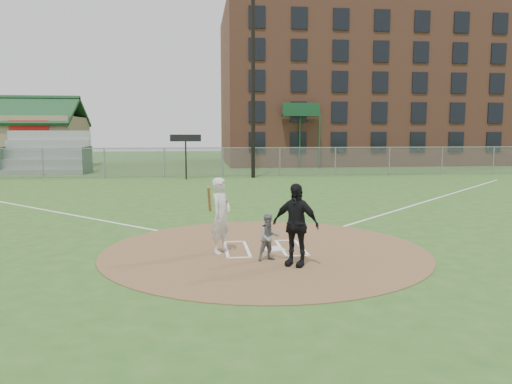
{
  "coord_description": "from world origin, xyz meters",
  "views": [
    {
      "loc": [
        -1.69,
        -12.6,
        3.06
      ],
      "look_at": [
        0.0,
        2.0,
        1.3
      ],
      "focal_mm": 35.0,
      "sensor_mm": 36.0,
      "label": 1
    }
  ],
  "objects": [
    {
      "name": "brick_warehouse",
      "position": [
        16.0,
        37.96,
        7.5
      ],
      "size": [
        30.0,
        17.17,
        15.0
      ],
      "color": "brown",
      "rests_on": "ground"
    },
    {
      "name": "scoreboard_sign",
      "position": [
        -2.5,
        20.2,
        2.39
      ],
      "size": [
        2.0,
        0.1,
        2.93
      ],
      "color": "black",
      "rests_on": "ground"
    },
    {
      "name": "umpire",
      "position": [
        0.49,
        -1.58,
        0.97
      ],
      "size": [
        1.18,
        1.0,
        1.9
      ],
      "primitive_type": "imported",
      "rotation": [
        0.0,
        0.0,
        -0.59
      ],
      "color": "black",
      "rests_on": "dirt_circle"
    },
    {
      "name": "clubhouse",
      "position": [
        -18.0,
        32.99,
        2.39
      ],
      "size": [
        12.2,
        8.71,
        6.23
      ],
      "color": "gray",
      "rests_on": "ground"
    },
    {
      "name": "bleachers",
      "position": [
        -13.0,
        26.2,
        1.59
      ],
      "size": [
        6.08,
        3.2,
        3.2
      ],
      "color": "#B7BABF",
      "rests_on": "ground"
    },
    {
      "name": "foul_line_first",
      "position": [
        9.0,
        9.0,
        0.01
      ],
      "size": [
        17.04,
        17.04,
        0.01
      ],
      "primitive_type": "cube",
      "rotation": [
        0.0,
        0.0,
        -0.79
      ],
      "color": "white",
      "rests_on": "ground"
    },
    {
      "name": "ground",
      "position": [
        0.0,
        0.0,
        0.0
      ],
      "size": [
        140.0,
        140.0,
        0.0
      ],
      "primitive_type": "plane",
      "color": "#2E581E",
      "rests_on": "ground"
    },
    {
      "name": "foul_line_third",
      "position": [
        -9.0,
        9.0,
        0.01
      ],
      "size": [
        17.04,
        17.04,
        0.01
      ],
      "primitive_type": "cube",
      "rotation": [
        0.0,
        0.0,
        0.79
      ],
      "color": "white",
      "rests_on": "ground"
    },
    {
      "name": "home_plate",
      "position": [
        0.22,
        -0.01,
        0.04
      ],
      "size": [
        0.62,
        0.62,
        0.03
      ],
      "primitive_type": "cube",
      "rotation": [
        0.0,
        0.0,
        0.29
      ],
      "color": "silver",
      "rests_on": "dirt_circle"
    },
    {
      "name": "dirt_circle",
      "position": [
        0.0,
        0.0,
        0.01
      ],
      "size": [
        8.4,
        8.4,
        0.02
      ],
      "primitive_type": "cylinder",
      "color": "brown",
      "rests_on": "ground"
    },
    {
      "name": "batter_at_plate",
      "position": [
        -1.14,
        -0.17,
        0.98
      ],
      "size": [
        0.76,
        1.12,
        1.91
      ],
      "color": "silver",
      "rests_on": "dirt_circle"
    },
    {
      "name": "light_pole",
      "position": [
        2.0,
        21.0,
        6.61
      ],
      "size": [
        1.2,
        0.3,
        12.22
      ],
      "color": "black",
      "rests_on": "ground"
    },
    {
      "name": "catcher",
      "position": [
        -0.04,
        -1.06,
        0.58
      ],
      "size": [
        0.64,
        0.56,
        1.12
      ],
      "primitive_type": "imported",
      "rotation": [
        0.0,
        0.0,
        0.29
      ],
      "color": "slate",
      "rests_on": "dirt_circle"
    },
    {
      "name": "outfield_fence",
      "position": [
        0.0,
        22.0,
        1.02
      ],
      "size": [
        56.08,
        0.08,
        2.03
      ],
      "color": "slate",
      "rests_on": "ground"
    },
    {
      "name": "batters_boxes",
      "position": [
        0.0,
        0.15,
        0.03
      ],
      "size": [
        2.08,
        1.88,
        0.01
      ],
      "color": "white",
      "rests_on": "dirt_circle"
    }
  ]
}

